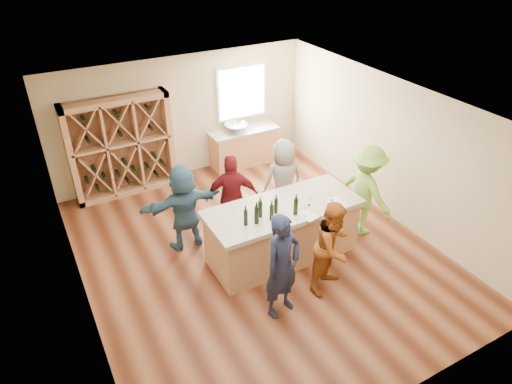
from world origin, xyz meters
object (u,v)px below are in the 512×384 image
wine_bottle_d (272,212)px  sink (236,128)px  person_near_left (282,266)px  wine_bottle_c (260,209)px  person_far_mid (233,197)px  person_far_left (184,207)px  person_server (366,191)px  wine_rack (121,147)px  wine_bottle_a (246,218)px  wine_bottle_b (257,215)px  wine_bottle_e (276,206)px  person_far_right (283,180)px  wine_bottle_f (296,206)px  person_near_right (333,247)px  tasting_counter_base (282,233)px

wine_bottle_d → sink: bearing=71.9°
person_near_left → wine_bottle_c: bearing=64.8°
person_far_mid → person_far_left: (-0.91, 0.13, -0.02)m
person_far_left → person_server: bearing=158.6°
sink → wine_rack: bearing=178.5°
wine_bottle_a → wine_bottle_d: (0.44, -0.07, 0.00)m
wine_bottle_a → person_far_left: 1.48m
wine_bottle_b → person_far_left: bearing=118.8°
sink → wine_bottle_e: (-1.07, -3.64, 0.20)m
person_server → person_far_right: 1.60m
wine_bottle_c → wine_bottle_d: bearing=-53.5°
wine_bottle_d → wine_bottle_f: (0.43, -0.06, 0.01)m
wine_bottle_c → person_far_mid: 1.16m
person_server → person_far_mid: (-2.24, 1.10, -0.07)m
wine_bottle_e → person_far_mid: bearing=103.1°
wine_bottle_d → person_far_mid: 1.31m
wine_bottle_d → person_near_right: bearing=-49.8°
person_far_mid → wine_bottle_d: bearing=118.5°
wine_rack → person_far_right: 3.57m
wine_rack → person_server: (3.61, -3.69, -0.18)m
person_near_left → wine_bottle_b: bearing=71.8°
wine_bottle_c → person_near_left: 1.13m
wine_bottle_b → person_far_mid: 1.30m
sink → wine_bottle_b: size_ratio=1.70×
sink → wine_bottle_b: bearing=-111.8°
sink → person_far_right: size_ratio=0.32×
wine_bottle_e → person_far_left: (-1.17, 1.25, -0.38)m
wine_rack → person_far_mid: bearing=-62.2°
wine_bottle_d → person_far_left: bearing=126.1°
wine_bottle_b → wine_bottle_c: bearing=43.8°
person_far_mid → wine_bottle_f: (0.53, -1.31, 0.38)m
sink → person_far_left: size_ratio=0.32×
wine_bottle_e → person_far_mid: 1.21m
tasting_counter_base → wine_bottle_d: 0.85m
sink → person_near_right: person_near_right is taller
wine_bottle_a → person_near_right: person_near_right is taller
wine_rack → wine_bottle_e: (1.63, -3.71, 0.12)m
wine_bottle_e → person_far_left: person_far_left is taller
sink → wine_bottle_d: (-1.24, -3.78, 0.21)m
wine_rack → wine_bottle_a: bearing=-74.8°
tasting_counter_base → wine_bottle_a: wine_bottle_a is taller
person_far_mid → person_far_right: person_far_right is taller
wine_bottle_a → wine_bottle_f: (0.87, -0.12, 0.01)m
tasting_counter_base → wine_bottle_b: wine_bottle_b is taller
sink → person_server: 3.73m
sink → person_far_mid: (-1.33, -2.52, -0.16)m
person_server → person_far_right: bearing=35.5°
sink → wine_bottle_d: size_ratio=1.95×
tasting_counter_base → person_far_left: (-1.39, 1.14, 0.33)m
wine_rack → tasting_counter_base: (1.84, -3.60, -0.60)m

